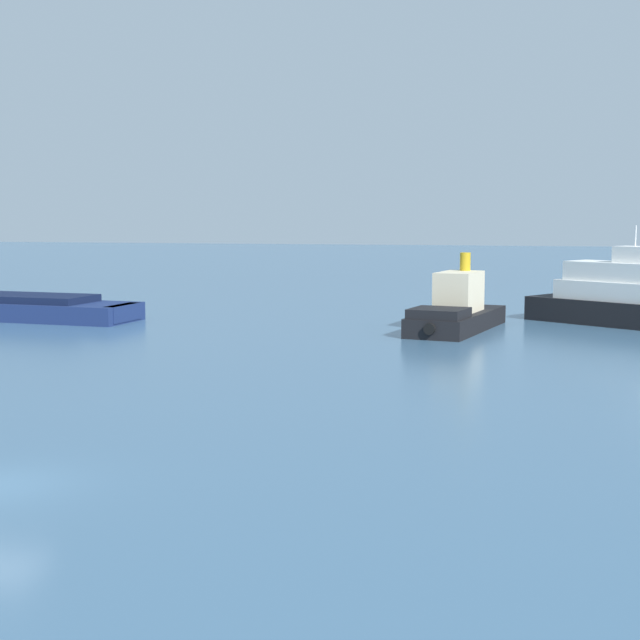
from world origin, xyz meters
The scene contains 1 object.
tugboat centered at (9.36, 39.02, 1.27)m, with size 5.81×11.89×4.99m.
Camera 1 is at (14.90, -23.79, 7.69)m, focal length 54.30 mm.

